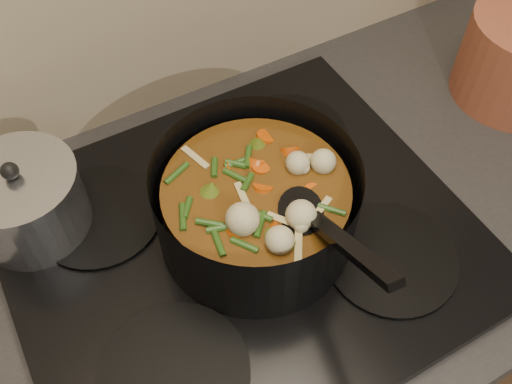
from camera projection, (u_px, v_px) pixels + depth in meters
counter at (246, 362)px, 1.17m from camera, size 2.64×0.64×0.91m
stovetop at (241, 240)px, 0.80m from camera, size 0.62×0.54×0.03m
stockpot at (256, 206)px, 0.75m from camera, size 0.33×0.39×0.20m
saucepan at (26, 202)px, 0.76m from camera, size 0.16×0.16×0.13m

